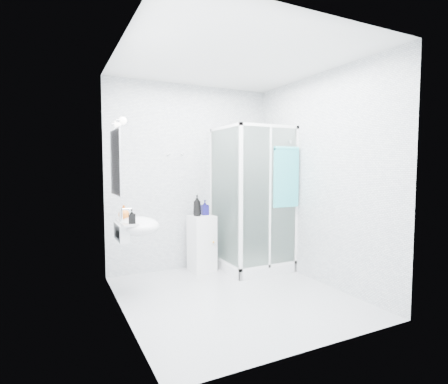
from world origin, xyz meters
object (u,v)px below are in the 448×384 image
storage_cabinet (202,243)px  soap_dispenser_orange (124,212)px  shower_enclosure (250,239)px  wall_basin (136,227)px  shampoo_bottle_a (197,205)px  soap_dispenser_black (132,216)px  shampoo_bottle_b (205,208)px  hand_towel (286,176)px

storage_cabinet → soap_dispenser_orange: bearing=-163.8°
shower_enclosure → storage_cabinet: size_ratio=2.58×
storage_cabinet → soap_dispenser_orange: 1.33m
wall_basin → shampoo_bottle_a: 1.15m
wall_basin → soap_dispenser_black: bearing=-112.2°
storage_cabinet → shampoo_bottle_b: 0.50m
storage_cabinet → wall_basin: bearing=-154.5°
soap_dispenser_black → shower_enclosure: bearing=16.3°
hand_towel → shampoo_bottle_b: (-0.85, 0.74, -0.46)m
storage_cabinet → shower_enclosure: bearing=-29.4°
shower_enclosure → shampoo_bottle_a: size_ratio=6.83×
hand_towel → shampoo_bottle_a: (-0.99, 0.69, -0.42)m
hand_towel → soap_dispenser_black: 2.08m
shampoo_bottle_a → soap_dispenser_black: bearing=-143.0°
shower_enclosure → soap_dispenser_orange: shower_enclosure is taller
shower_enclosure → soap_dispenser_black: 1.87m
shampoo_bottle_a → soap_dispenser_orange: size_ratio=1.87×
shower_enclosure → hand_towel: 1.02m
soap_dispenser_black → shampoo_bottle_a: bearing=37.0°
shampoo_bottle_a → soap_dispenser_orange: (-1.06, -0.43, 0.02)m
wall_basin → soap_dispenser_black: (-0.08, -0.19, 0.14)m
shampoo_bottle_a → shampoo_bottle_b: size_ratio=1.39×
hand_towel → soap_dispenser_black: size_ratio=5.27×
shampoo_bottle_a → storage_cabinet: bearing=1.0°
shower_enclosure → shampoo_bottle_b: (-0.55, 0.34, 0.43)m
soap_dispenser_orange → storage_cabinet: bearing=20.7°
hand_towel → soap_dispenser_orange: bearing=172.8°
shampoo_bottle_a → shampoo_bottle_b: 0.15m
shower_enclosure → wall_basin: shower_enclosure is taller
shower_enclosure → soap_dispenser_orange: bearing=-175.3°
soap_dispenser_black → soap_dispenser_orange: bearing=92.3°
wall_basin → storage_cabinet: wall_basin is taller
shower_enclosure → soap_dispenser_black: shower_enclosure is taller
storage_cabinet → hand_towel: (0.92, -0.69, 0.95)m
shower_enclosure → shampoo_bottle_b: 0.77m
shampoo_bottle_a → shampoo_bottle_b: (0.14, 0.05, -0.04)m
storage_cabinet → shampoo_bottle_a: size_ratio=2.64×
shampoo_bottle_b → hand_towel: bearing=-40.9°
hand_towel → soap_dispenser_orange: hand_towel is taller
soap_dispenser_black → wall_basin: bearing=67.8°
hand_towel → soap_dispenser_black: hand_towel is taller
shower_enclosure → soap_dispenser_black: size_ratio=13.24×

